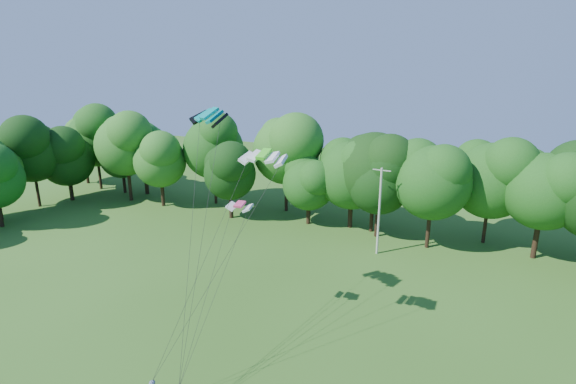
% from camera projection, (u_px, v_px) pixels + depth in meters
% --- Properties ---
extents(utility_pole, '(1.78, 0.22, 8.87)m').
position_uv_depth(utility_pole, '(379.00, 211.00, 44.07)').
color(utility_pole, '#B0B1A8').
rests_on(utility_pole, ground).
extents(kite_teal, '(3.27, 2.33, 0.80)m').
position_uv_depth(kite_teal, '(209.00, 114.00, 30.23)').
color(kite_teal, '#048381').
rests_on(kite_teal, ground).
extents(kite_green, '(2.92, 1.42, 0.51)m').
position_uv_depth(kite_green, '(264.00, 154.00, 27.60)').
color(kite_green, '#3FD720').
rests_on(kite_green, ground).
extents(kite_pink, '(1.91, 1.06, 0.29)m').
position_uv_depth(kite_pink, '(240.00, 204.00, 31.28)').
color(kite_pink, '#C73765').
rests_on(kite_pink, ground).
extents(tree_back_west, '(8.11, 8.11, 11.80)m').
position_uv_depth(tree_back_west, '(143.00, 144.00, 63.21)').
color(tree_back_west, '#352815').
rests_on(tree_back_west, ground).
extents(tree_back_center, '(9.39, 9.39, 13.65)m').
position_uv_depth(tree_back_center, '(375.00, 158.00, 48.76)').
color(tree_back_center, black).
rests_on(tree_back_center, ground).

